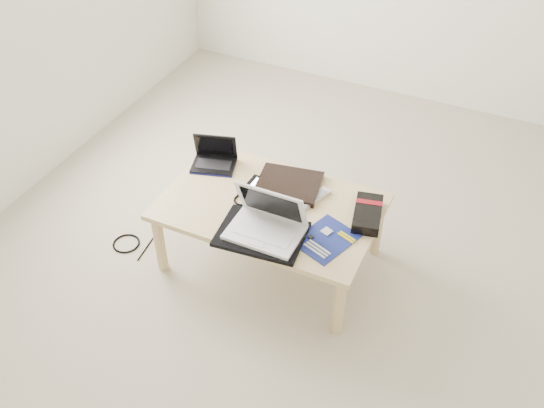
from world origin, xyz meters
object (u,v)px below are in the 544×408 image
at_px(coffee_table, 270,212).
at_px(netbook, 214,159).
at_px(white_laptop, 267,223).
at_px(gpu_box, 367,214).

distance_m(coffee_table, netbook, 0.47).
height_order(white_laptop, gpu_box, white_laptop).
distance_m(coffee_table, white_laptop, 0.24).
relative_size(coffee_table, netbook, 4.03).
distance_m(netbook, gpu_box, 0.90).
bearing_deg(gpu_box, coffee_table, -167.10).
height_order(netbook, white_laptop, white_laptop).
bearing_deg(white_laptop, coffee_table, 111.04).
xyz_separation_m(netbook, white_laptop, (0.50, -0.38, 0.03)).
xyz_separation_m(coffee_table, gpu_box, (0.48, 0.11, 0.08)).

